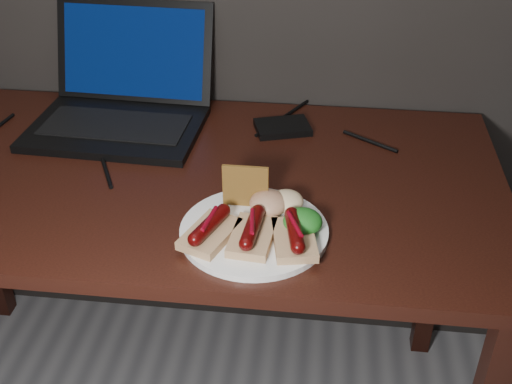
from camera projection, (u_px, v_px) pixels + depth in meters
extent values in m
cube|color=#33140C|center=(164.00, 178.00, 1.34)|extent=(1.40, 0.70, 0.03)
cube|color=#33140C|center=(437.00, 252.00, 1.73)|extent=(0.05, 0.05, 0.72)
cube|color=black|center=(116.00, 129.00, 1.47)|extent=(0.39, 0.28, 0.02)
cube|color=black|center=(115.00, 125.00, 1.46)|extent=(0.33, 0.16, 0.00)
cube|color=black|center=(134.00, 51.00, 1.54)|extent=(0.39, 0.11, 0.23)
cube|color=#071F4A|center=(134.00, 51.00, 1.54)|extent=(0.35, 0.09, 0.20)
cube|color=black|center=(282.00, 127.00, 1.47)|extent=(0.14, 0.12, 0.02)
cylinder|color=black|center=(104.00, 165.00, 1.34)|extent=(0.09, 0.16, 0.01)
cylinder|color=black|center=(283.00, 118.00, 1.52)|extent=(0.11, 0.20, 0.01)
cylinder|color=black|center=(370.00, 141.00, 1.43)|extent=(0.12, 0.09, 0.01)
cylinder|color=white|center=(254.00, 231.00, 1.15)|extent=(0.28, 0.28, 0.01)
cube|color=tan|center=(210.00, 234.00, 1.12)|extent=(0.11, 0.13, 0.02)
cylinder|color=#540605|center=(210.00, 224.00, 1.10)|extent=(0.06, 0.10, 0.02)
sphere|color=#540605|center=(195.00, 239.00, 1.07)|extent=(0.03, 0.02, 0.02)
sphere|color=#540605|center=(224.00, 210.00, 1.14)|extent=(0.03, 0.02, 0.02)
cylinder|color=#690511|center=(209.00, 219.00, 1.10)|extent=(0.02, 0.07, 0.01)
cube|color=tan|center=(252.00, 237.00, 1.11)|extent=(0.08, 0.12, 0.02)
cylinder|color=#540605|center=(252.00, 227.00, 1.10)|extent=(0.03, 0.10, 0.02)
sphere|color=#540605|center=(246.00, 244.00, 1.06)|extent=(0.03, 0.02, 0.02)
sphere|color=#540605|center=(258.00, 212.00, 1.14)|extent=(0.03, 0.02, 0.02)
cylinder|color=#690511|center=(252.00, 221.00, 1.09)|extent=(0.02, 0.07, 0.01)
cube|color=tan|center=(294.00, 240.00, 1.10)|extent=(0.09, 0.13, 0.02)
cylinder|color=#540605|center=(295.00, 230.00, 1.09)|extent=(0.04, 0.10, 0.02)
sphere|color=#540605|center=(298.00, 247.00, 1.05)|extent=(0.03, 0.02, 0.02)
sphere|color=#540605|center=(291.00, 214.00, 1.13)|extent=(0.03, 0.02, 0.02)
cylinder|color=#690511|center=(295.00, 224.00, 1.08)|extent=(0.03, 0.07, 0.01)
cube|color=olive|center=(245.00, 186.00, 1.18)|extent=(0.09, 0.01, 0.08)
ellipsoid|color=#13601B|center=(303.00, 221.00, 1.13)|extent=(0.07, 0.07, 0.04)
ellipsoid|color=maroon|center=(269.00, 203.00, 1.17)|extent=(0.07, 0.07, 0.04)
ellipsoid|color=white|center=(286.00, 201.00, 1.18)|extent=(0.06, 0.06, 0.04)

